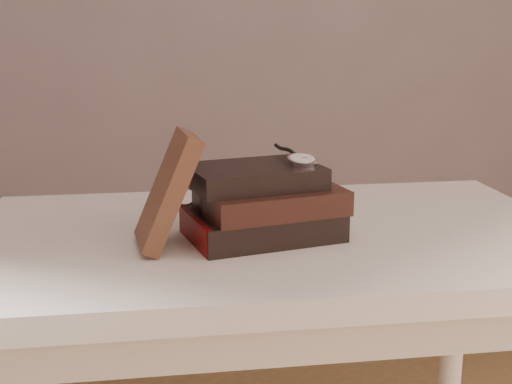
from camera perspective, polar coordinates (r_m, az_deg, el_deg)
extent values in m
cube|color=silver|center=(1.16, 1.63, -4.10)|extent=(1.00, 0.60, 0.04)
cube|color=white|center=(1.18, 1.61, -6.87)|extent=(0.88, 0.49, 0.08)
cylinder|color=white|center=(1.66, 15.86, -12.94)|extent=(0.05, 0.05, 0.71)
cube|color=black|center=(1.11, 0.51, -2.63)|extent=(0.26, 0.21, 0.04)
cube|color=beige|center=(1.12, 0.65, -2.62)|extent=(0.25, 0.19, 0.03)
cube|color=gold|center=(1.10, -5.46, -2.91)|extent=(0.01, 0.01, 0.04)
cube|color=#6B090A|center=(1.08, -5.05, -3.25)|extent=(0.04, 0.15, 0.04)
cube|color=black|center=(1.10, 1.23, -0.62)|extent=(0.25, 0.20, 0.04)
cube|color=beige|center=(1.10, 1.37, -0.61)|extent=(0.24, 0.18, 0.03)
cube|color=gold|center=(1.09, -4.41, -0.86)|extent=(0.01, 0.01, 0.04)
cube|color=black|center=(1.10, -0.14, 1.32)|extent=(0.23, 0.18, 0.03)
cube|color=beige|center=(1.10, 0.00, 1.34)|extent=(0.22, 0.17, 0.03)
cube|color=gold|center=(1.09, -5.40, 1.13)|extent=(0.01, 0.01, 0.03)
cube|color=#412419|center=(1.05, -7.30, 0.12)|extent=(0.11, 0.12, 0.18)
cylinder|color=silver|center=(1.10, 3.85, 2.57)|extent=(0.06, 0.06, 0.02)
cylinder|color=white|center=(1.10, 3.85, 2.80)|extent=(0.05, 0.05, 0.01)
torus|color=silver|center=(1.10, 3.85, 2.77)|extent=(0.05, 0.05, 0.01)
cylinder|color=silver|center=(1.13, 3.24, 2.84)|extent=(0.01, 0.01, 0.01)
cube|color=black|center=(1.11, 3.73, 2.90)|extent=(0.00, 0.01, 0.00)
cube|color=black|center=(1.10, 4.08, 2.86)|extent=(0.01, 0.00, 0.00)
sphere|color=black|center=(1.13, 3.16, 3.18)|extent=(0.01, 0.01, 0.01)
sphere|color=black|center=(1.14, 2.99, 3.33)|extent=(0.01, 0.01, 0.01)
sphere|color=black|center=(1.15, 2.81, 3.45)|extent=(0.01, 0.01, 0.01)
sphere|color=black|center=(1.16, 2.64, 3.52)|extent=(0.01, 0.01, 0.01)
sphere|color=black|center=(1.17, 2.47, 3.56)|extent=(0.01, 0.01, 0.01)
sphere|color=black|center=(1.18, 2.30, 3.58)|extent=(0.01, 0.01, 0.01)
sphere|color=black|center=(1.19, 2.14, 3.61)|extent=(0.01, 0.01, 0.01)
sphere|color=black|center=(1.20, 1.98, 3.66)|extent=(0.01, 0.01, 0.01)
sphere|color=black|center=(1.20, 1.82, 3.76)|extent=(0.01, 0.01, 0.01)
sphere|color=black|center=(1.21, 1.66, 3.88)|extent=(0.01, 0.01, 0.01)
torus|color=silver|center=(1.14, -5.91, -0.02)|extent=(0.05, 0.02, 0.05)
torus|color=silver|center=(1.15, -3.49, 0.20)|extent=(0.05, 0.02, 0.05)
cylinder|color=silver|center=(1.14, -4.70, 0.23)|extent=(0.01, 0.01, 0.00)
cylinder|color=silver|center=(1.18, -7.60, 0.19)|extent=(0.03, 0.10, 0.03)
cylinder|color=silver|center=(1.21, -3.31, 0.57)|extent=(0.03, 0.10, 0.03)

